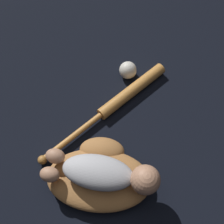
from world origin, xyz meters
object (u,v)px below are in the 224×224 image
object	(u,v)px
baseball_glove	(99,174)
baby_figure	(106,173)
baseball	(128,70)
baseball_bat	(121,99)

from	to	relation	value
baseball_glove	baby_figure	bearing A→B (deg)	-56.89
baby_figure	baseball	size ratio (longest dim) A/B	5.23
baseball_glove	baseball_bat	bearing A→B (deg)	63.07
baseball_glove	baseball_bat	xyz separation A→B (m)	(0.14, 0.28, -0.01)
baseball_glove	baby_figure	size ratio (longest dim) A/B	1.07
baseball_glove	baseball	size ratio (longest dim) A/B	5.60
baseball_glove	baseball	distance (m)	0.44
baby_figure	baseball_bat	world-z (taller)	baby_figure
baseball_glove	baby_figure	xyz separation A→B (m)	(0.02, -0.03, 0.07)
baseball_glove	baseball	bearing A→B (deg)	63.58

